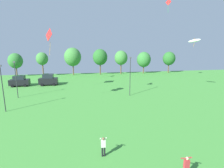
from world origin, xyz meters
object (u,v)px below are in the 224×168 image
Objects in this scene: kite_flying_2 at (49,36)px; treeline_tree_1 at (42,59)px; person_standing_near_foreground at (186,166)px; treeline_tree_0 at (15,61)px; light_post_1 at (130,74)px; parked_car_leftmost at (20,81)px; treeline_tree_3 at (100,57)px; treeline_tree_5 at (144,60)px; light_post_2 at (2,86)px; parked_car_second_from_left at (48,80)px; treeline_tree_2 at (73,57)px; light_post_0 at (16,78)px; kite_flying_3 at (194,41)px; treeline_tree_4 at (121,58)px; treeline_tree_6 at (169,59)px; kite_flying_4 at (168,3)px; person_standing_mid_field at (103,145)px.

kite_flying_2 is 21.93m from treeline_tree_1.
kite_flying_2 is at bearing 111.36° from person_standing_near_foreground.
treeline_tree_0 is at bearing 122.19° from kite_flying_2.
light_post_1 is 1.01× the size of treeline_tree_0.
treeline_tree_3 is (19.72, 13.87, 4.32)m from parked_car_leftmost.
light_post_2 is at bearing -135.36° from treeline_tree_5.
kite_flying_2 is at bearing -74.22° from treeline_tree_1.
treeline_tree_1 reaches higher than treeline_tree_0.
kite_flying_2 reaches higher than person_standing_near_foreground.
treeline_tree_2 is (5.03, 14.60, 4.32)m from parked_car_second_from_left.
light_post_2 is 0.76× the size of treeline_tree_2.
person_standing_near_foreground is 28.72m from light_post_0.
treeline_tree_2 is (8.82, 1.16, 0.37)m from treeline_tree_1.
kite_flying_3 is 0.35× the size of treeline_tree_0.
kite_flying_2 is at bearing -141.04° from treeline_tree_5.
treeline_tree_4 reaches higher than light_post_2.
treeline_tree_4 is (15.27, -0.54, -0.39)m from treeline_tree_2.
treeline_tree_3 reaches higher than treeline_tree_6.
treeline_tree_4 is (-8.41, 24.85, -4.62)m from kite_flying_3.
kite_flying_4 is 20.10m from light_post_1.
parked_car_second_from_left is 0.49× the size of treeline_tree_2.
treeline_tree_4 is (23.19, 30.52, 1.60)m from light_post_2.
kite_flying_2 is 0.70× the size of light_post_1.
treeline_tree_3 reaches higher than treeline_tree_5.
kite_flying_3 reaches higher than light_post_0.
parked_car_second_from_left is at bearing -74.28° from treeline_tree_1.
treeline_tree_3 reaches higher than parked_car_second_from_left.
parked_car_leftmost is 6.21m from parked_car_second_from_left.
treeline_tree_5 is at bearing 68.78° from person_standing_near_foreground.
light_post_2 is (-29.95, -13.76, -14.62)m from kite_flying_4.
treeline_tree_4 is at bearing 45.02° from light_post_0.
person_standing_near_foreground is 0.98× the size of person_standing_mid_field.
person_standing_near_foreground is 0.22× the size of treeline_tree_4.
light_post_1 is at bearing -67.00° from treeline_tree_2.
person_standing_near_foreground is 49.23m from treeline_tree_1.
treeline_tree_5 reaches higher than light_post_1.
treeline_tree_2 reaches higher than treeline_tree_4.
kite_flying_4 reaches higher than light_post_2.
parked_car_leftmost is 37.14m from treeline_tree_5.
treeline_tree_2 is at bearing 81.98° from kite_flying_2.
treeline_tree_5 is (14.51, 0.14, -0.94)m from treeline_tree_3.
kite_flying_2 reaches higher than parked_car_leftmost.
person_standing_near_foreground is at bearing -51.67° from light_post_0.
light_post_1 is at bearing -84.10° from treeline_tree_3.
light_post_1 is 0.98× the size of treeline_tree_1.
person_standing_near_foreground is 0.40× the size of parked_car_leftmost.
treeline_tree_6 reaches higher than treeline_tree_5.
kite_flying_4 reaches higher than treeline_tree_1.
treeline_tree_2 is at bearing 50.96° from parked_car_leftmost.
treeline_tree_5 is at bearing 37.06° from light_post_0.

